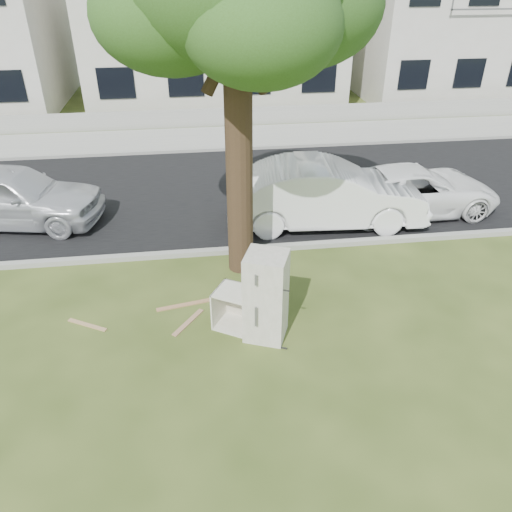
{
  "coord_description": "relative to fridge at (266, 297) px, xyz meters",
  "views": [
    {
      "loc": [
        -1.3,
        -7.54,
        5.95
      ],
      "look_at": [
        -0.22,
        0.6,
        0.99
      ],
      "focal_mm": 35.0,
      "sensor_mm": 36.0,
      "label": 1
    }
  ],
  "objects": [
    {
      "name": "plank_c",
      "position": [
        -1.4,
        0.53,
        -0.84
      ],
      "size": [
        0.61,
        0.77,
        0.02
      ],
      "primitive_type": "cube",
      "rotation": [
        0.0,
        0.0,
        0.93
      ],
      "color": "#9F7558",
      "rests_on": "ground"
    },
    {
      "name": "plank_a",
      "position": [
        -1.4,
        1.1,
        -0.84
      ],
      "size": [
        1.24,
        0.34,
        0.02
      ],
      "primitive_type": "cube",
      "rotation": [
        0.0,
        0.0,
        0.19
      ],
      "color": "#A1734E",
      "rests_on": "ground"
    },
    {
      "name": "ground",
      "position": [
        0.2,
        0.55,
        -0.85
      ],
      "size": [
        120.0,
        120.0,
        0.0
      ],
      "primitive_type": "plane",
      "color": "#314217"
    },
    {
      "name": "kerb_far",
      "position": [
        0.2,
        10.1,
        -0.85
      ],
      "size": [
        120.0,
        0.18,
        0.12
      ],
      "primitive_type": "cube",
      "color": "gray",
      "rests_on": "ground"
    },
    {
      "name": "kerb_near",
      "position": [
        0.2,
        3.0,
        -0.85
      ],
      "size": [
        120.0,
        0.18,
        0.12
      ],
      "primitive_type": "cube",
      "color": "gray",
      "rests_on": "ground"
    },
    {
      "name": "plank_b",
      "position": [
        -3.28,
        0.7,
        -0.84
      ],
      "size": [
        0.78,
        0.49,
        0.02
      ],
      "primitive_type": "cube",
      "rotation": [
        0.0,
        0.0,
        -0.51
      ],
      "color": "tan",
      "rests_on": "ground"
    },
    {
      "name": "low_wall",
      "position": [
        0.2,
        13.15,
        -0.5
      ],
      "size": [
        120.0,
        0.15,
        0.7
      ],
      "primitive_type": "cube",
      "color": "gray",
      "rests_on": "ground"
    },
    {
      "name": "cabinet",
      "position": [
        -0.39,
        0.27,
        -0.46
      ],
      "size": [
        1.17,
        1.04,
        0.77
      ],
      "primitive_type": "cube",
      "rotation": [
        0.0,
        0.0,
        -0.54
      ],
      "color": "silver",
      "rests_on": "ground"
    },
    {
      "name": "townhouse_center",
      "position": [
        0.2,
        18.05,
        2.88
      ],
      "size": [
        11.22,
        8.16,
        7.44
      ],
      "color": "beige",
      "rests_on": "ground"
    },
    {
      "name": "sidewalk",
      "position": [
        0.2,
        11.55,
        -0.84
      ],
      "size": [
        120.0,
        2.8,
        0.01
      ],
      "primitive_type": "cube",
      "color": "gray",
      "rests_on": "ground"
    },
    {
      "name": "road",
      "position": [
        0.2,
        6.55,
        -0.84
      ],
      "size": [
        120.0,
        7.0,
        0.01
      ],
      "primitive_type": "cube",
      "color": "black",
      "rests_on": "ground"
    },
    {
      "name": "fridge",
      "position": [
        0.0,
        0.0,
        0.0
      ],
      "size": [
        0.89,
        0.86,
        1.7
      ],
      "primitive_type": "cube",
      "rotation": [
        0.0,
        0.0,
        -0.37
      ],
      "color": "beige",
      "rests_on": "ground"
    },
    {
      "name": "car_center",
      "position": [
        2.14,
        4.21,
        -0.03
      ],
      "size": [
        5.07,
        2.06,
        1.64
      ],
      "primitive_type": "imported",
      "rotation": [
        0.0,
        0.0,
        1.5
      ],
      "color": "white",
      "rests_on": "ground"
    },
    {
      "name": "townhouse_right",
      "position": [
        12.2,
        18.05,
        2.58
      ],
      "size": [
        10.2,
        8.16,
        6.84
      ],
      "color": "silver",
      "rests_on": "ground"
    },
    {
      "name": "car_right",
      "position": [
        4.71,
        4.6,
        -0.24
      ],
      "size": [
        4.46,
        2.14,
        1.23
      ],
      "primitive_type": "imported",
      "rotation": [
        0.0,
        0.0,
        1.59
      ],
      "color": "white",
      "rests_on": "ground"
    },
    {
      "name": "car_left",
      "position": [
        -5.72,
        5.26,
        -0.08
      ],
      "size": [
        4.77,
        2.62,
        1.54
      ],
      "primitive_type": "imported",
      "rotation": [
        0.0,
        0.0,
        1.38
      ],
      "color": "silver",
      "rests_on": "ground"
    }
  ]
}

